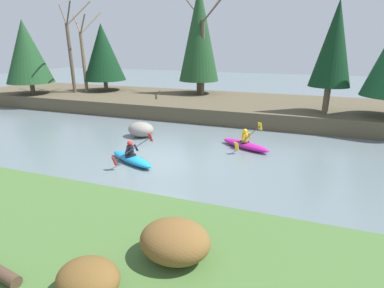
{
  "coord_description": "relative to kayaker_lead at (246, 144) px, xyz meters",
  "views": [
    {
      "loc": [
        5.37,
        -11.25,
        4.95
      ],
      "look_at": [
        0.96,
        1.19,
        0.55
      ],
      "focal_mm": 28.0,
      "sensor_mm": 36.0,
      "label": 1
    }
  ],
  "objects": [
    {
      "name": "ground_plane",
      "position": [
        -3.17,
        -2.97,
        -0.22
      ],
      "size": [
        90.0,
        90.0,
        0.0
      ],
      "primitive_type": "plane",
      "color": "slate"
    },
    {
      "name": "riverbank_near",
      "position": [
        -3.17,
        -9.89,
        0.1
      ],
      "size": [
        44.0,
        5.91,
        0.64
      ],
      "color": "#476B33",
      "rests_on": "ground"
    },
    {
      "name": "riverbank_far",
      "position": [
        -3.17,
        7.82,
        0.28
      ],
      "size": [
        44.0,
        8.26,
        1.0
      ],
      "color": "brown",
      "rests_on": "ground"
    },
    {
      "name": "conifer_tree_far_left",
      "position": [
        -18.81,
        5.1,
        4.16
      ],
      "size": [
        3.67,
        3.67,
        5.84
      ],
      "color": "brown",
      "rests_on": "riverbank_far"
    },
    {
      "name": "conifer_tree_left",
      "position": [
        -14.2,
        8.84,
        4.07
      ],
      "size": [
        3.63,
        3.63,
        5.67
      ],
      "color": "brown",
      "rests_on": "riverbank_far"
    },
    {
      "name": "conifer_tree_mid_left",
      "position": [
        -5.75,
        9.94,
        5.57
      ],
      "size": [
        3.26,
        3.26,
        8.53
      ],
      "color": "brown",
      "rests_on": "riverbank_far"
    },
    {
      "name": "conifer_tree_centre",
      "position": [
        3.85,
        5.45,
        4.73
      ],
      "size": [
        2.35,
        2.35,
        6.38
      ],
      "color": "brown",
      "rests_on": "riverbank_far"
    },
    {
      "name": "bare_tree_upstream",
      "position": [
        -15.98,
        6.94,
        4.28
      ],
      "size": [
        4.07,
        4.02,
        7.43
      ],
      "color": "brown",
      "rests_on": "riverbank_far"
    },
    {
      "name": "bare_tree_mid_upstream",
      "position": [
        -15.32,
        7.68,
        3.89
      ],
      "size": [
        3.63,
        3.59,
        6.6
      ],
      "color": "#7A664C",
      "rests_on": "riverbank_far"
    },
    {
      "name": "bare_tree_mid_downstream",
      "position": [
        -5.2,
        9.42,
        4.39
      ],
      "size": [
        4.2,
        4.15,
        7.68
      ],
      "color": "brown",
      "rests_on": "riverbank_far"
    },
    {
      "name": "shrub_clump_nearest",
      "position": [
        -1.0,
        -10.77,
        0.74
      ],
      "size": [
        1.19,
        0.99,
        0.64
      ],
      "color": "brown",
      "rests_on": "riverbank_near"
    },
    {
      "name": "shrub_clump_second",
      "position": [
        0.09,
        -9.34,
        0.83
      ],
      "size": [
        1.52,
        1.27,
        0.82
      ],
      "color": "brown",
      "rests_on": "riverbank_near"
    },
    {
      "name": "kayaker_lead",
      "position": [
        0.0,
        0.0,
        0.0
      ],
      "size": [
        2.69,
        1.94,
        1.2
      ],
      "rotation": [
        0.0,
        0.0,
        -0.45
      ],
      "color": "#C61999",
      "rests_on": "ground"
    },
    {
      "name": "kayaker_middle",
      "position": [
        -4.38,
        -3.57,
        0.0
      ],
      "size": [
        2.7,
        1.95,
        1.2
      ],
      "rotation": [
        0.0,
        0.0,
        -0.44
      ],
      "color": "#1993D6",
      "rests_on": "ground"
    },
    {
      "name": "boulder_midstream",
      "position": [
        -5.91,
        0.07,
        0.2
      ],
      "size": [
        1.48,
        1.16,
        0.84
      ],
      "color": "gray",
      "rests_on": "ground"
    }
  ]
}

